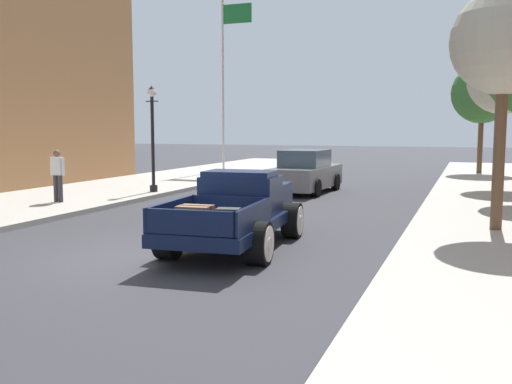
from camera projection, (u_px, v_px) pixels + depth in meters
The scene contains 9 objects.
ground_plane at pixel (144, 257), 11.02m from camera, with size 140.00×140.00×0.00m, color #333338.
hotrod_truck_navy at pixel (239, 210), 12.05m from camera, with size 2.42×5.03×1.58m.
car_background_grey at pixel (306, 173), 21.93m from camera, with size 2.03×4.38×1.65m.
pedestrian_sidewalk_left at pixel (58, 173), 17.91m from camera, with size 0.53×0.22×1.65m.
street_lamp_far at pixel (153, 131), 20.72m from camera, with size 0.50×0.32×3.85m.
flagpole at pixel (227, 67), 30.65m from camera, with size 1.74×0.16×9.16m.
street_tree_nearest at pixel (504, 43), 12.71m from camera, with size 2.37×2.37×5.43m.
street_tree_third at pixel (504, 79), 21.99m from camera, with size 2.75×2.75×5.61m.
street_tree_farthest at pixel (482, 93), 29.34m from camera, with size 3.11×3.11×5.67m.
Camera 1 is at (5.84, -9.35, 2.47)m, focal length 40.04 mm.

